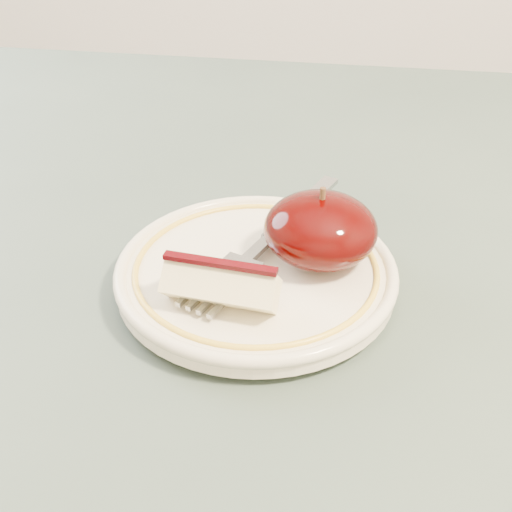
# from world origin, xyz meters

# --- Properties ---
(table) EXTENTS (0.90, 0.90, 0.75)m
(table) POSITION_xyz_m (0.00, 0.00, 0.66)
(table) COLOR brown
(table) RESTS_ON ground
(plate) EXTENTS (0.19, 0.19, 0.02)m
(plate) POSITION_xyz_m (0.04, -0.02, 0.76)
(plate) COLOR beige
(plate) RESTS_ON table
(apple_half) EXTENTS (0.08, 0.07, 0.06)m
(apple_half) POSITION_xyz_m (0.09, -0.00, 0.79)
(apple_half) COLOR black
(apple_half) RESTS_ON plate
(apple_wedge) EXTENTS (0.08, 0.04, 0.03)m
(apple_wedge) POSITION_xyz_m (0.03, -0.06, 0.78)
(apple_wedge) COLOR beige
(apple_wedge) RESTS_ON plate
(fork) EXTENTS (0.09, 0.19, 0.00)m
(fork) POSITION_xyz_m (0.05, 0.01, 0.77)
(fork) COLOR gray
(fork) RESTS_ON plate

